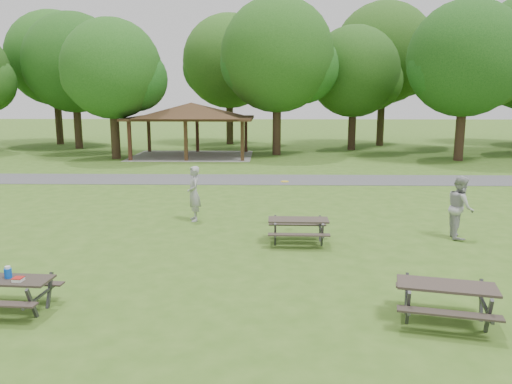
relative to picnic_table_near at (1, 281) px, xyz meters
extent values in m
plane|color=#3A601B|center=(3.91, 1.98, -0.65)|extent=(160.00, 160.00, 0.00)
cube|color=#47474A|center=(3.91, 15.98, -0.64)|extent=(120.00, 3.20, 0.02)
cube|color=#3C1F15|center=(-3.79, 23.28, 0.65)|extent=(0.22, 0.22, 2.60)
cube|color=#311E12|center=(-3.79, 28.68, 0.65)|extent=(0.22, 0.22, 2.60)
cube|color=#3C2616|center=(-0.09, 23.28, 0.65)|extent=(0.22, 0.22, 2.60)
cube|color=#381F14|center=(-0.09, 28.68, 0.65)|extent=(0.22, 0.22, 2.60)
cube|color=#322112|center=(3.61, 23.28, 0.65)|extent=(0.22, 0.22, 2.60)
cube|color=#321B12|center=(3.61, 28.68, 0.65)|extent=(0.22, 0.22, 2.60)
cube|color=#362315|center=(-0.09, 25.98, 2.03)|extent=(8.60, 6.60, 0.16)
pyramid|color=#372416|center=(-0.09, 25.98, 2.61)|extent=(7.01, 7.01, 1.00)
cube|color=gray|center=(-0.09, 25.98, -0.63)|extent=(8.40, 6.40, 0.03)
cylinder|color=black|center=(-10.09, 30.98, 1.28)|extent=(0.60, 0.60, 3.85)
sphere|color=#174513|center=(-10.09, 30.98, 6.13)|extent=(7.80, 7.80, 7.80)
sphere|color=#164914|center=(-8.34, 31.28, 5.35)|extent=(5.07, 5.07, 5.07)
sphere|color=#1F4614|center=(-11.65, 30.78, 5.54)|extent=(4.68, 4.68, 4.68)
cylinder|color=black|center=(-5.09, 24.48, 1.10)|extent=(0.60, 0.60, 3.50)
sphere|color=#1B4C15|center=(-5.09, 24.48, 5.33)|extent=(6.60, 6.60, 6.60)
sphere|color=#154B16|center=(-3.61, 24.78, 4.67)|extent=(4.29, 4.29, 4.29)
sphere|color=#1D4D16|center=(-6.41, 24.28, 4.83)|extent=(3.96, 3.96, 3.96)
cylinder|color=#2F1F15|center=(5.91, 26.98, 1.36)|extent=(0.60, 0.60, 4.02)
sphere|color=#1C4A15|center=(5.91, 26.98, 6.38)|extent=(8.00, 8.00, 8.00)
sphere|color=#184F16|center=(7.71, 27.28, 5.58)|extent=(5.20, 5.20, 5.20)
sphere|color=#164E16|center=(4.31, 26.78, 5.78)|extent=(4.80, 4.80, 4.80)
cylinder|color=black|center=(11.91, 30.48, 1.07)|extent=(0.60, 0.60, 3.43)
sphere|color=#1B4313|center=(11.91, 30.48, 5.41)|extent=(7.00, 7.00, 7.00)
sphere|color=#1F4B15|center=(13.48, 30.78, 4.71)|extent=(4.55, 4.55, 4.55)
sphere|color=#184012|center=(10.51, 30.28, 4.88)|extent=(4.20, 4.20, 4.20)
cylinder|color=black|center=(17.91, 23.98, 1.24)|extent=(0.60, 0.60, 3.78)
sphere|color=#164213|center=(17.91, 23.98, 5.91)|extent=(7.40, 7.40, 7.40)
sphere|color=#1C4513|center=(19.57, 24.28, 5.17)|extent=(4.81, 4.81, 4.81)
sphere|color=#134413|center=(16.43, 23.78, 5.35)|extent=(4.44, 4.44, 4.44)
sphere|color=#174413|center=(22.27, 27.28, 6.01)|extent=(4.92, 4.92, 4.92)
cylinder|color=black|center=(-13.09, 34.48, 1.54)|extent=(0.60, 0.60, 4.38)
sphere|color=#1B4E16|center=(-13.09, 34.48, 6.73)|extent=(8.00, 8.00, 8.00)
sphere|color=#1F4C15|center=(-11.29, 34.78, 5.93)|extent=(5.20, 5.20, 5.20)
sphere|color=#194513|center=(-14.69, 34.28, 6.13)|extent=(4.80, 4.80, 4.80)
cylinder|color=black|center=(1.91, 34.98, 1.42)|extent=(0.60, 0.60, 4.13)
sphere|color=#214E16|center=(1.91, 34.98, 6.48)|extent=(8.00, 8.00, 8.00)
sphere|color=#224F16|center=(3.71, 35.28, 5.68)|extent=(5.20, 5.20, 5.20)
sphere|color=#1C4914|center=(0.31, 34.78, 5.88)|extent=(4.80, 4.80, 4.80)
cylinder|color=#312315|center=(14.91, 33.98, 1.63)|extent=(0.60, 0.60, 4.55)
sphere|color=#1E4614|center=(14.91, 33.98, 7.05)|extent=(8.40, 8.40, 8.40)
sphere|color=#134313|center=(16.80, 34.28, 6.21)|extent=(5.46, 5.46, 5.46)
sphere|color=#164714|center=(13.23, 33.78, 6.42)|extent=(5.04, 5.04, 5.04)
cube|color=#2C2520|center=(0.16, 0.02, 0.01)|extent=(1.67, 0.75, 0.04)
cube|color=#322824|center=(0.20, 0.55, -0.26)|extent=(1.64, 0.34, 0.04)
cube|color=#3A3A3D|center=(0.76, -0.36, -0.32)|extent=(0.08, 0.34, 0.71)
cube|color=#3B3B3E|center=(0.81, 0.32, -0.32)|extent=(0.08, 0.34, 0.71)
cube|color=#3E3E40|center=(0.78, -0.02, -0.29)|extent=(0.14, 1.33, 0.04)
cylinder|color=blue|center=(0.12, 0.07, 0.13)|extent=(0.16, 0.16, 0.20)
cylinder|color=silver|center=(0.12, 0.07, 0.25)|extent=(0.12, 0.12, 0.04)
cube|color=white|center=(0.40, -0.10, 0.07)|extent=(0.19, 0.19, 0.06)
cube|color=#AC1713|center=(0.40, -0.10, 0.10)|extent=(0.20, 0.20, 0.01)
cube|color=#332B24|center=(6.16, 4.84, 0.06)|extent=(1.75, 0.72, 0.05)
cube|color=#322A24|center=(6.15, 4.27, -0.23)|extent=(1.74, 0.28, 0.04)
cube|color=#2F2922|center=(6.17, 5.41, -0.23)|extent=(1.74, 0.28, 0.04)
cube|color=#3B3B3E|center=(5.49, 4.49, -0.30)|extent=(0.06, 0.36, 0.75)
cube|color=#404042|center=(5.50, 5.21, -0.30)|extent=(0.06, 0.36, 0.75)
cube|color=#3E3E40|center=(5.50, 4.85, -0.27)|extent=(0.08, 1.41, 0.05)
cube|color=#464649|center=(6.82, 4.47, -0.30)|extent=(0.06, 0.36, 0.75)
cube|color=#3F3F41|center=(6.84, 5.19, -0.30)|extent=(0.06, 0.36, 0.75)
cube|color=#404043|center=(6.83, 4.83, -0.27)|extent=(0.08, 1.41, 0.05)
cube|color=#322924|center=(8.65, -0.27, 0.08)|extent=(1.91, 1.10, 0.05)
cube|color=#2B251F|center=(8.51, -0.85, -0.21)|extent=(1.81, 0.66, 0.04)
cube|color=#2E2621|center=(8.78, 0.31, -0.21)|extent=(1.81, 0.66, 0.04)
cube|color=#403F42|center=(7.89, -0.48, -0.28)|extent=(0.14, 0.38, 0.78)
cube|color=#424245|center=(8.06, 0.25, -0.28)|extent=(0.14, 0.38, 0.78)
cube|color=#454548|center=(7.97, -0.11, -0.25)|extent=(0.39, 1.44, 0.05)
cube|color=#404042|center=(9.24, -0.79, -0.28)|extent=(0.14, 0.38, 0.78)
cube|color=#444447|center=(9.41, -0.06, -0.28)|extent=(0.14, 0.38, 0.78)
cube|color=#38383A|center=(9.32, -0.43, -0.25)|extent=(0.39, 1.44, 0.05)
cylinder|color=yellow|center=(5.83, 6.74, 0.86)|extent=(0.34, 0.34, 0.02)
imported|color=#99999C|center=(2.75, 7.44, 0.30)|extent=(0.64, 0.80, 1.89)
imported|color=#A7A7AA|center=(11.07, 5.54, 0.30)|extent=(0.83, 1.01, 1.90)
camera|label=1|loc=(5.27, -9.22, 3.60)|focal=35.00mm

